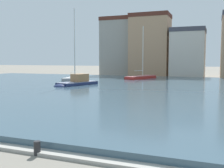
{
  "coord_description": "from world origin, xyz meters",
  "views": [
    {
      "loc": [
        3.69,
        1.77,
        3.35
      ],
      "look_at": [
        -0.95,
        13.83,
        2.2
      ],
      "focal_mm": 42.92,
      "sensor_mm": 36.0,
      "label": 1
    }
  ],
  "objects": [
    {
      "name": "townhouse_corner_house",
      "position": [
        -8.61,
        55.2,
        6.27
      ],
      "size": [
        7.74,
        5.81,
        12.51
      ],
      "color": "tan",
      "rests_on": "ground"
    },
    {
      "name": "harbor_water",
      "position": [
        0.0,
        30.53,
        0.19
      ],
      "size": [
        81.07,
        41.4,
        0.37
      ],
      "primitive_type": "cube",
      "color": "#3D5666",
      "rests_on": "ground"
    },
    {
      "name": "sailboat_navy",
      "position": [
        -11.9,
        30.02,
        0.58
      ],
      "size": [
        3.66,
        6.27,
        9.42
      ],
      "color": "navy",
      "rests_on": "ground"
    },
    {
      "name": "sailboat_grey",
      "position": [
        -16.5,
        38.27,
        0.4
      ],
      "size": [
        3.48,
        7.18,
        6.64
      ],
      "color": "#939399",
      "rests_on": "ground"
    },
    {
      "name": "mooring_bollard",
      "position": [
        -2.1,
        9.43,
        0.25
      ],
      "size": [
        0.24,
        0.24,
        0.5
      ],
      "primitive_type": "cylinder",
      "color": "#232326",
      "rests_on": "ground"
    },
    {
      "name": "townhouse_wide_warehouse",
      "position": [
        -15.78,
        57.03,
        6.23
      ],
      "size": [
        7.28,
        6.11,
        12.43
      ],
      "color": "gray",
      "rests_on": "ground"
    },
    {
      "name": "sailboat_red",
      "position": [
        -7.19,
        44.33,
        0.46
      ],
      "size": [
        3.95,
        7.78,
        8.81
      ],
      "color": "red",
      "rests_on": "ground"
    },
    {
      "name": "townhouse_narrow_midrow",
      "position": [
        -1.22,
        55.23,
        4.69
      ],
      "size": [
        6.33,
        7.2,
        9.34
      ],
      "color": "beige",
      "rests_on": "ground"
    },
    {
      "name": "quay_edge_coping",
      "position": [
        0.0,
        9.58,
        0.06
      ],
      "size": [
        81.07,
        0.5,
        0.12
      ],
      "primitive_type": "cube",
      "color": "#ADA89E",
      "rests_on": "ground"
    }
  ]
}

